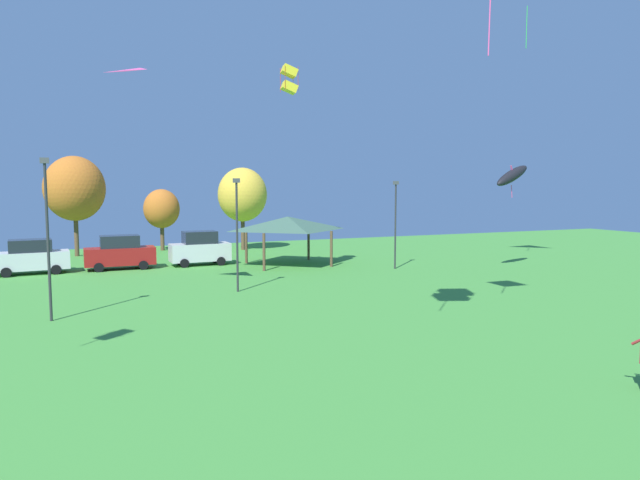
# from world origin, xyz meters

# --- Properties ---
(kite_flying_3) EXTENTS (2.21, 2.15, 0.42)m
(kite_flying_3) POSITION_xyz_m (-2.90, 32.78, 11.04)
(kite_flying_3) COLOR #E54C93
(kite_flying_5) EXTENTS (1.16, 1.06, 1.80)m
(kite_flying_5) POSITION_xyz_m (6.60, 36.91, 12.52)
(kite_flying_5) COLOR yellow
(kite_flying_7) EXTENTS (3.62, 1.60, 2.51)m
(kite_flying_7) POSITION_xyz_m (21.58, 33.32, 6.55)
(kite_flying_7) COLOR black
(parked_car_leftmost) EXTENTS (4.78, 2.26, 2.31)m
(parked_car_leftmost) POSITION_xyz_m (-8.86, 44.59, 1.15)
(parked_car_leftmost) COLOR silver
(parked_car_leftmost) RESTS_ON ground
(parked_car_second_from_left) EXTENTS (4.72, 2.01, 2.40)m
(parked_car_second_from_left) POSITION_xyz_m (-3.26, 44.58, 1.18)
(parked_car_second_from_left) COLOR maroon
(parked_car_second_from_left) RESTS_ON ground
(parked_car_third_from_left) EXTENTS (4.36, 2.06, 2.52)m
(parked_car_third_from_left) POSITION_xyz_m (2.33, 44.48, 1.23)
(parked_car_third_from_left) COLOR silver
(parked_car_third_from_left) RESTS_ON ground
(park_pavilion) EXTENTS (6.62, 5.60, 3.60)m
(park_pavilion) POSITION_xyz_m (8.34, 41.98, 3.08)
(park_pavilion) COLOR brown
(park_pavilion) RESTS_ON ground
(light_post_1) EXTENTS (0.36, 0.20, 6.24)m
(light_post_1) POSITION_xyz_m (1.99, 32.87, 3.52)
(light_post_1) COLOR #2D2D33
(light_post_1) RESTS_ON ground
(light_post_2) EXTENTS (0.36, 0.20, 7.00)m
(light_post_2) POSITION_xyz_m (-7.25, 29.36, 3.91)
(light_post_2) COLOR #2D2D33
(light_post_2) RESTS_ON ground
(light_post_3) EXTENTS (0.36, 0.20, 6.18)m
(light_post_3) POSITION_xyz_m (14.58, 37.04, 3.49)
(light_post_3) COLOR #2D2D33
(light_post_3) RESTS_ON ground
(treeline_tree_2) EXTENTS (4.89, 4.89, 8.33)m
(treeline_tree_2) POSITION_xyz_m (-5.97, 54.13, 5.63)
(treeline_tree_2) COLOR brown
(treeline_tree_2) RESTS_ON ground
(treeline_tree_3) EXTENTS (3.22, 3.22, 5.58)m
(treeline_tree_3) POSITION_xyz_m (1.24, 55.74, 3.79)
(treeline_tree_3) COLOR brown
(treeline_tree_3) RESTS_ON ground
(treeline_tree_4) EXTENTS (4.48, 4.48, 7.54)m
(treeline_tree_4) POSITION_xyz_m (8.13, 53.28, 5.06)
(treeline_tree_4) COLOR brown
(treeline_tree_4) RESTS_ON ground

